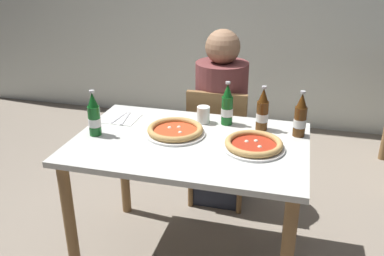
{
  "coord_description": "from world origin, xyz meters",
  "views": [
    {
      "loc": [
        0.5,
        -1.86,
        1.65
      ],
      "look_at": [
        0.0,
        0.05,
        0.8
      ],
      "focal_mm": 38.68,
      "sensor_mm": 36.0,
      "label": 1
    }
  ],
  "objects": [
    {
      "name": "napkin_with_cutlery",
      "position": [
        -0.45,
        0.19,
        0.75
      ],
      "size": [
        0.18,
        0.19,
        0.01
      ],
      "color": "white",
      "rests_on": "dining_table_main"
    },
    {
      "name": "beer_bottle_right",
      "position": [
        -0.5,
        -0.05,
        0.85
      ],
      "size": [
        0.07,
        0.07,
        0.25
      ],
      "color": "#14591E",
      "rests_on": "dining_table_main"
    },
    {
      "name": "beer_bottle_center",
      "position": [
        0.54,
        0.21,
        0.85
      ],
      "size": [
        0.07,
        0.07,
        0.25
      ],
      "color": "#512D0F",
      "rests_on": "dining_table_main"
    },
    {
      "name": "ground_plane",
      "position": [
        0.0,
        0.0,
        0.0
      ],
      "size": [
        8.0,
        8.0,
        0.0
      ],
      "primitive_type": "plane",
      "color": "gray"
    },
    {
      "name": "beer_bottle_extra",
      "position": [
        0.34,
        0.24,
        0.85
      ],
      "size": [
        0.07,
        0.07,
        0.25
      ],
      "color": "#512D0F",
      "rests_on": "dining_table_main"
    },
    {
      "name": "pizza_marinara_far",
      "position": [
        -0.09,
        0.06,
        0.77
      ],
      "size": [
        0.32,
        0.32,
        0.04
      ],
      "color": "white",
      "rests_on": "dining_table_main"
    },
    {
      "name": "diner_seated",
      "position": [
        0.04,
        0.66,
        0.58
      ],
      "size": [
        0.34,
        0.34,
        1.21
      ],
      "color": "#2D3342",
      "rests_on": "ground_plane"
    },
    {
      "name": "beer_bottle_left",
      "position": [
        0.14,
        0.27,
        0.85
      ],
      "size": [
        0.07,
        0.07,
        0.25
      ],
      "color": "#14591E",
      "rests_on": "dining_table_main"
    },
    {
      "name": "dining_table_main",
      "position": [
        0.0,
        0.0,
        0.64
      ],
      "size": [
        1.2,
        0.8,
        0.75
      ],
      "color": "silver",
      "rests_on": "ground_plane"
    },
    {
      "name": "paper_cup",
      "position": [
        0.01,
        0.26,
        0.8
      ],
      "size": [
        0.07,
        0.07,
        0.09
      ],
      "primitive_type": "cylinder",
      "color": "white",
      "rests_on": "dining_table_main"
    },
    {
      "name": "pizza_margherita_near",
      "position": [
        0.33,
        -0.01,
        0.77
      ],
      "size": [
        0.31,
        0.31,
        0.04
      ],
      "color": "white",
      "rests_on": "dining_table_main"
    },
    {
      "name": "chair_behind_table",
      "position": [
        0.04,
        0.61,
        0.48
      ],
      "size": [
        0.4,
        0.4,
        0.85
      ],
      "rotation": [
        0.0,
        0.0,
        3.15
      ],
      "color": "olive",
      "rests_on": "ground_plane"
    }
  ]
}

